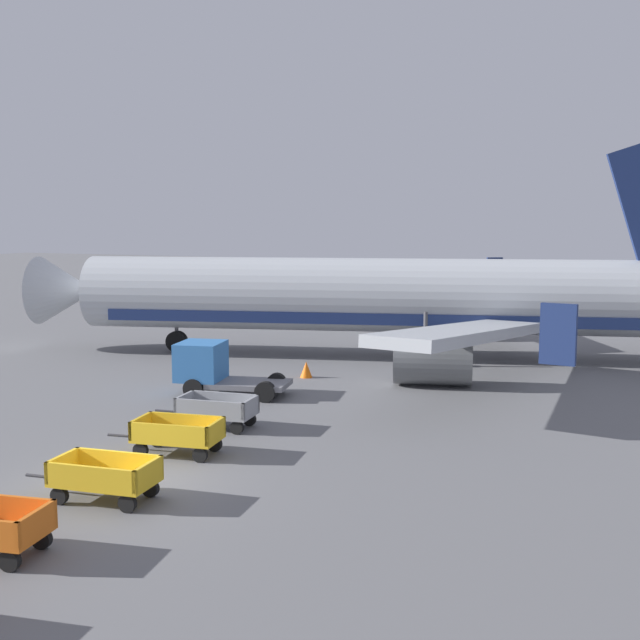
{
  "coord_description": "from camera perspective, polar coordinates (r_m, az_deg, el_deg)",
  "views": [
    {
      "loc": [
        13.01,
        -16.23,
        6.96
      ],
      "look_at": [
        -0.39,
        13.64,
        2.8
      ],
      "focal_mm": 44.89,
      "sensor_mm": 36.0,
      "label": 1
    }
  ],
  "objects": [
    {
      "name": "ground_plane",
      "position": [
        21.94,
        -14.07,
        -11.48
      ],
      "size": [
        220.0,
        220.0,
        0.0
      ],
      "primitive_type": "plane",
      "color": "slate"
    },
    {
      "name": "airplane",
      "position": [
        40.19,
        5.52,
        1.63
      ],
      "size": [
        37.07,
        30.07,
        11.34
      ],
      "color": "#B2B7BC",
      "rests_on": "ground"
    },
    {
      "name": "baggage_cart_third_in_row",
      "position": [
        20.87,
        -15.11,
        -10.75
      ],
      "size": [
        3.62,
        1.71,
        1.07
      ],
      "color": "gold",
      "rests_on": "ground"
    },
    {
      "name": "baggage_cart_fourth_in_row",
      "position": [
        24.29,
        -10.13,
        -8.04
      ],
      "size": [
        3.62,
        1.8,
        1.07
      ],
      "color": "gold",
      "rests_on": "ground"
    },
    {
      "name": "baggage_cart_far_end",
      "position": [
        27.09,
        -7.37,
        -6.39
      ],
      "size": [
        3.62,
        1.71,
        1.07
      ],
      "color": "gray",
      "rests_on": "ground"
    },
    {
      "name": "service_truck_beside_carts",
      "position": [
        32.01,
        -7.65,
        -3.37
      ],
      "size": [
        4.68,
        2.81,
        2.1
      ],
      "color": "slate",
      "rests_on": "ground"
    },
    {
      "name": "traffic_cone_near_plane",
      "position": [
        35.29,
        -0.99,
        -3.55
      ],
      "size": [
        0.54,
        0.54,
        0.71
      ],
      "primitive_type": "cone",
      "color": "orange",
      "rests_on": "ground"
    }
  ]
}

